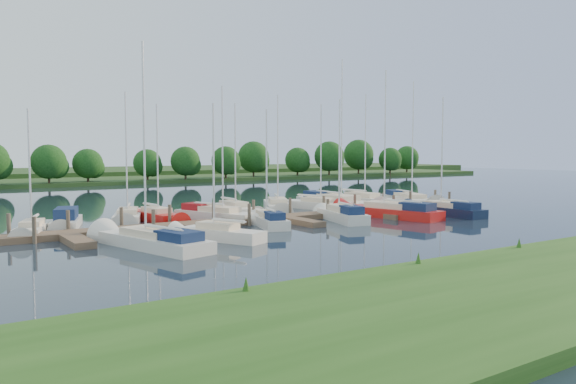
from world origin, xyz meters
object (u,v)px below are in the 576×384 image
dock (286,219)px  sailboat_s_2 (268,222)px  sailboat_n_0 (32,231)px  motorboat (66,223)px  sailboat_n_5 (234,211)px

dock → sailboat_s_2: bearing=-148.9°
dock → sailboat_s_2: size_ratio=4.55×
sailboat_n_0 → motorboat: sailboat_n_0 is taller
dock → sailboat_n_0: bearing=169.3°
sailboat_n_5 → sailboat_s_2: (-1.51, -7.95, 0.05)m
sailboat_n_0 → motorboat: bearing=-121.4°
sailboat_n_0 → sailboat_s_2: (14.89, -4.87, 0.06)m
sailboat_s_2 → dock: bearing=48.2°
sailboat_n_5 → motorboat: bearing=4.9°
sailboat_s_2 → motorboat: bearing=167.9°
motorboat → sailboat_s_2: (12.38, -6.90, -0.03)m
dock → sailboat_n_0: 17.78m
sailboat_n_5 → sailboat_s_2: 8.09m
sailboat_n_0 → sailboat_n_5: size_ratio=0.86×
motorboat → sailboat_n_5: 13.93m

